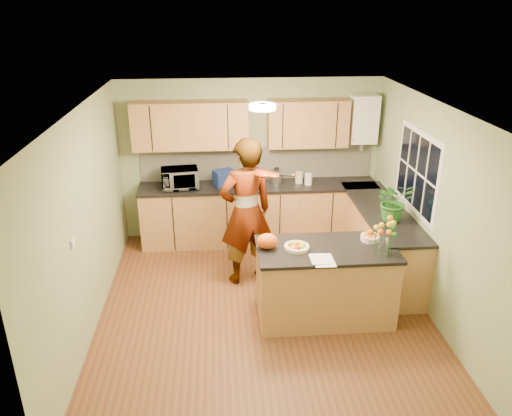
{
  "coord_description": "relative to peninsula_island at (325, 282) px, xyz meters",
  "views": [
    {
      "loc": [
        -0.51,
        -5.2,
        3.56
      ],
      "look_at": [
        -0.05,
        0.5,
        1.16
      ],
      "focal_mm": 35.0,
      "sensor_mm": 36.0,
      "label": 1
    }
  ],
  "objects": [
    {
      "name": "floor",
      "position": [
        -0.71,
        0.18,
        -0.46
      ],
      "size": [
        4.5,
        4.5,
        0.0
      ],
      "primitive_type": "plane",
      "color": "brown",
      "rests_on": "ground"
    },
    {
      "name": "ceiling",
      "position": [
        -0.71,
        0.18,
        2.04
      ],
      "size": [
        4.0,
        4.5,
        0.02
      ],
      "primitive_type": "cube",
      "color": "white",
      "rests_on": "wall_back"
    },
    {
      "name": "wall_back",
      "position": [
        -0.71,
        2.43,
        0.79
      ],
      "size": [
        4.0,
        0.02,
        2.5
      ],
      "primitive_type": "cube",
      "color": "gray",
      "rests_on": "floor"
    },
    {
      "name": "wall_front",
      "position": [
        -0.71,
        -2.07,
        0.79
      ],
      "size": [
        4.0,
        0.02,
        2.5
      ],
      "primitive_type": "cube",
      "color": "gray",
      "rests_on": "floor"
    },
    {
      "name": "wall_left",
      "position": [
        -2.71,
        0.18,
        0.79
      ],
      "size": [
        0.02,
        4.5,
        2.5
      ],
      "primitive_type": "cube",
      "color": "gray",
      "rests_on": "floor"
    },
    {
      "name": "wall_right",
      "position": [
        1.29,
        0.18,
        0.79
      ],
      "size": [
        0.02,
        4.5,
        2.5
      ],
      "primitive_type": "cube",
      "color": "gray",
      "rests_on": "floor"
    },
    {
      "name": "back_counter",
      "position": [
        -0.61,
        2.13,
        0.01
      ],
      "size": [
        3.64,
        0.62,
        0.94
      ],
      "color": "#B17F47",
      "rests_on": "floor"
    },
    {
      "name": "right_counter",
      "position": [
        0.99,
        1.03,
        0.01
      ],
      "size": [
        0.62,
        2.24,
        0.94
      ],
      "color": "#B17F47",
      "rests_on": "floor"
    },
    {
      "name": "splashback",
      "position": [
        -0.61,
        2.41,
        0.74
      ],
      "size": [
        3.6,
        0.02,
        0.52
      ],
      "primitive_type": "cube",
      "color": "beige",
      "rests_on": "back_counter"
    },
    {
      "name": "upper_cabinets",
      "position": [
        -0.88,
        2.26,
        1.39
      ],
      "size": [
        3.2,
        0.34,
        0.7
      ],
      "color": "#B17F47",
      "rests_on": "wall_back"
    },
    {
      "name": "boiler",
      "position": [
        0.99,
        2.27,
        1.43
      ],
      "size": [
        0.4,
        0.3,
        0.86
      ],
      "color": "white",
      "rests_on": "wall_back"
    },
    {
      "name": "window_right",
      "position": [
        1.28,
        0.78,
        1.09
      ],
      "size": [
        0.01,
        1.3,
        1.05
      ],
      "color": "white",
      "rests_on": "wall_right"
    },
    {
      "name": "light_switch",
      "position": [
        -2.69,
        -0.42,
        0.84
      ],
      "size": [
        0.02,
        0.09,
        0.09
      ],
      "primitive_type": "cube",
      "color": "white",
      "rests_on": "wall_left"
    },
    {
      "name": "ceiling_lamp",
      "position": [
        -0.71,
        0.48,
        2.0
      ],
      "size": [
        0.3,
        0.3,
        0.07
      ],
      "color": "#FFEABF",
      "rests_on": "ceiling"
    },
    {
      "name": "peninsula_island",
      "position": [
        0.0,
        0.0,
        0.0
      ],
      "size": [
        1.61,
        0.82,
        0.92
      ],
      "color": "#B17F47",
      "rests_on": "floor"
    },
    {
      "name": "fruit_dish",
      "position": [
        -0.35,
        0.0,
        0.5
      ],
      "size": [
        0.29,
        0.29,
        0.1
      ],
      "color": "beige",
      "rests_on": "peninsula_island"
    },
    {
      "name": "orange_bowl",
      "position": [
        0.55,
        0.15,
        0.52
      ],
      "size": [
        0.22,
        0.22,
        0.13
      ],
      "color": "beige",
      "rests_on": "peninsula_island"
    },
    {
      "name": "flower_vase",
      "position": [
        0.6,
        -0.18,
        0.79
      ],
      "size": [
        0.27,
        0.27,
        0.49
      ],
      "rotation": [
        0.0,
        0.0,
        0.39
      ],
      "color": "silver",
      "rests_on": "peninsula_island"
    },
    {
      "name": "orange_bag",
      "position": [
        -0.68,
        0.05,
        0.55
      ],
      "size": [
        0.27,
        0.24,
        0.18
      ],
      "primitive_type": "ellipsoid",
      "rotation": [
        0.0,
        0.0,
        -0.17
      ],
      "color": "#E95313",
      "rests_on": "peninsula_island"
    },
    {
      "name": "papers",
      "position": [
        -0.1,
        -0.3,
        0.47
      ],
      "size": [
        0.23,
        0.31,
        0.01
      ],
      "primitive_type": "cube",
      "color": "white",
      "rests_on": "peninsula_island"
    },
    {
      "name": "violinist",
      "position": [
        -0.87,
        0.93,
        0.54
      ],
      "size": [
        0.85,
        0.69,
        2.0
      ],
      "primitive_type": "imported",
      "rotation": [
        0.0,
        0.0,
        3.48
      ],
      "color": "#E3A28A",
      "rests_on": "floor"
    },
    {
      "name": "violin",
      "position": [
        -0.67,
        0.71,
        1.14
      ],
      "size": [
        0.6,
        0.52,
        0.15
      ],
      "primitive_type": null,
      "rotation": [
        0.17,
        0.0,
        -0.61
      ],
      "color": "#4D1104",
      "rests_on": "violinist"
    },
    {
      "name": "microwave",
      "position": [
        -1.8,
        2.09,
        0.63
      ],
      "size": [
        0.58,
        0.43,
        0.3
      ],
      "primitive_type": "imported",
      "rotation": [
        0.0,
        0.0,
        0.12
      ],
      "color": "white",
      "rests_on": "back_counter"
    },
    {
      "name": "blue_box",
      "position": [
        -1.13,
        2.15,
        0.6
      ],
      "size": [
        0.36,
        0.32,
        0.24
      ],
      "primitive_type": "cube",
      "rotation": [
        0.0,
        0.0,
        0.42
      ],
      "color": "navy",
      "rests_on": "back_counter"
    },
    {
      "name": "kettle",
      "position": [
        -0.33,
        2.15,
        0.6
      ],
      "size": [
        0.17,
        0.17,
        0.31
      ],
      "rotation": [
        0.0,
        0.0,
        0.37
      ],
      "color": "#ACADB1",
      "rests_on": "back_counter"
    },
    {
      "name": "jar_cream",
      "position": [
        0.02,
        2.16,
        0.57
      ],
      "size": [
        0.13,
        0.13,
        0.18
      ],
      "primitive_type": "cylinder",
      "rotation": [
        0.0,
        0.0,
        -0.14
      ],
      "color": "beige",
      "rests_on": "back_counter"
    },
    {
      "name": "jar_white",
      "position": [
        0.15,
        2.08,
        0.57
      ],
      "size": [
        0.12,
        0.12,
        0.18
      ],
      "primitive_type": "cylinder",
      "rotation": [
        0.0,
        0.0,
        0.04
      ],
      "color": "white",
      "rests_on": "back_counter"
    },
    {
      "name": "potted_plant",
      "position": [
        0.99,
        0.66,
        0.74
      ],
      "size": [
        0.49,
        0.43,
        0.52
      ],
      "primitive_type": "imported",
      "rotation": [
        0.0,
        0.0,
        0.06
      ],
      "color": "#2A7125",
      "rests_on": "right_counter"
    }
  ]
}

